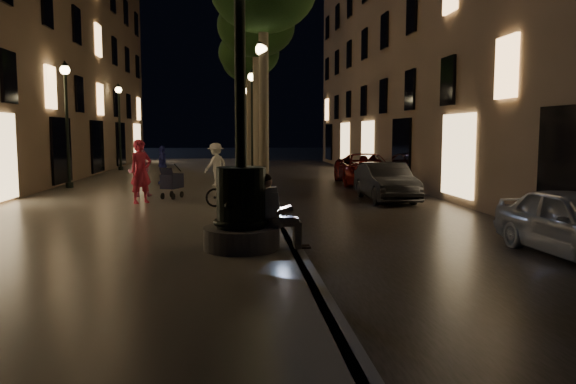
{
  "coord_description": "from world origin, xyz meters",
  "views": [
    {
      "loc": [
        -1.14,
        -8.16,
        2.33
      ],
      "look_at": [
        -0.05,
        3.0,
        1.13
      ],
      "focal_mm": 35.0,
      "sensor_mm": 36.0,
      "label": 1
    }
  ],
  "objects": [
    {
      "name": "curb_strip",
      "position": [
        0.0,
        15.0,
        0.1
      ],
      "size": [
        0.25,
        45.0,
        0.2
      ],
      "primitive_type": "cube",
      "color": "#59595B",
      "rests_on": "ground"
    },
    {
      "name": "bicycle",
      "position": [
        -1.15,
        7.93,
        0.62
      ],
      "size": [
        1.68,
        0.85,
        0.84
      ],
      "primitive_type": "imported",
      "rotation": [
        0.0,
        0.0,
        1.76
      ],
      "color": "black",
      "rests_on": "promenade"
    },
    {
      "name": "fountain_lamppost",
      "position": [
        -1.0,
        2.0,
        1.21
      ],
      "size": [
        1.4,
        1.4,
        5.21
      ],
      "color": "#59595B",
      "rests_on": "promenade"
    },
    {
      "name": "lamp_curb_c",
      "position": [
        -0.3,
        24.0,
        3.24
      ],
      "size": [
        0.36,
        0.36,
        4.81
      ],
      "color": "black",
      "rests_on": "promenade"
    },
    {
      "name": "lamp_curb_a",
      "position": [
        -0.3,
        8.0,
        3.24
      ],
      "size": [
        0.36,
        0.36,
        4.81
      ],
      "color": "black",
      "rests_on": "promenade"
    },
    {
      "name": "tree_far",
      "position": [
        -0.22,
        26.0,
        6.43
      ],
      "size": [
        3.0,
        3.0,
        7.5
      ],
      "color": "#6B604C",
      "rests_on": "promenade"
    },
    {
      "name": "pedestrian_white",
      "position": [
        -1.82,
        14.22,
        1.05
      ],
      "size": [
        1.23,
        1.22,
        1.7
      ],
      "primitive_type": "imported",
      "rotation": [
        0.0,
        0.0,
        3.92
      ],
      "color": "white",
      "rests_on": "promenade"
    },
    {
      "name": "seated_man_laptop",
      "position": [
        -0.39,
        2.0,
        0.92
      ],
      "size": [
        1.01,
        0.34,
        1.38
      ],
      "color": "gray",
      "rests_on": "promenade"
    },
    {
      "name": "tree_third",
      "position": [
        -0.3,
        20.0,
        6.14
      ],
      "size": [
        3.0,
        3.0,
        7.2
      ],
      "color": "#6B604C",
      "rests_on": "promenade"
    },
    {
      "name": "lamp_left_c",
      "position": [
        -7.4,
        24.0,
        3.24
      ],
      "size": [
        0.36,
        0.36,
        4.81
      ],
      "color": "black",
      "rests_on": "promenade"
    },
    {
      "name": "promenade",
      "position": [
        -4.0,
        15.0,
        0.1
      ],
      "size": [
        8.0,
        45.0,
        0.2
      ],
      "primitive_type": "cube",
      "color": "#68645B",
      "rests_on": "ground"
    },
    {
      "name": "building_right",
      "position": [
        10.0,
        18.0,
        7.5
      ],
      "size": [
        8.0,
        36.0,
        15.0
      ],
      "primitive_type": "cube",
      "color": "brown",
      "rests_on": "ground"
    },
    {
      "name": "lamp_curb_d",
      "position": [
        -0.3,
        32.0,
        3.24
      ],
      "size": [
        0.36,
        0.36,
        4.81
      ],
      "color": "black",
      "rests_on": "promenade"
    },
    {
      "name": "car_third",
      "position": [
        4.72,
        16.28,
        0.69
      ],
      "size": [
        2.59,
        5.1,
        1.38
      ],
      "primitive_type": "imported",
      "rotation": [
        0.0,
        0.0,
        -0.06
      ],
      "color": "maroon",
      "rests_on": "ground"
    },
    {
      "name": "pedestrian_pink",
      "position": [
        -4.2,
        10.67,
        0.98
      ],
      "size": [
        0.83,
        0.68,
        1.57
      ],
      "primitive_type": "imported",
      "rotation": [
        0.0,
        0.0,
        3.27
      ],
      "color": "#C86A8E",
      "rests_on": "promenade"
    },
    {
      "name": "ground",
      "position": [
        0.0,
        15.0,
        0.0
      ],
      "size": [
        120.0,
        120.0,
        0.0
      ],
      "primitive_type": "plane",
      "color": "black",
      "rests_on": "ground"
    },
    {
      "name": "stroller",
      "position": [
        -3.1,
        10.03,
        0.76
      ],
      "size": [
        0.7,
        1.09,
        1.11
      ],
      "rotation": [
        0.0,
        0.0,
        -0.37
      ],
      "color": "black",
      "rests_on": "promenade"
    },
    {
      "name": "pedestrian_red",
      "position": [
        -3.89,
        8.94,
        1.15
      ],
      "size": [
        0.83,
        0.79,
        1.91
      ],
      "primitive_type": "imported",
      "rotation": [
        0.0,
        0.0,
        0.68
      ],
      "color": "#C1263F",
      "rests_on": "promenade"
    },
    {
      "name": "cobble_lane",
      "position": [
        3.0,
        15.0,
        0.01
      ],
      "size": [
        6.0,
        45.0,
        0.02
      ],
      "primitive_type": "cube",
      "color": "black",
      "rests_on": "ground"
    },
    {
      "name": "pedestrian_blue",
      "position": [
        -4.04,
        15.35,
        0.98
      ],
      "size": [
        0.47,
        0.95,
        1.56
      ],
      "primitive_type": "imported",
      "rotation": [
        0.0,
        0.0,
        4.82
      ],
      "color": "#282F95",
      "rests_on": "promenade"
    },
    {
      "name": "lamp_curb_b",
      "position": [
        -0.3,
        16.0,
        3.24
      ],
      "size": [
        0.36,
        0.36,
        4.81
      ],
      "color": "black",
      "rests_on": "promenade"
    },
    {
      "name": "car_second",
      "position": [
        4.0,
        10.32,
        0.65
      ],
      "size": [
        1.38,
        3.92,
        1.29
      ],
      "primitive_type": "imported",
      "rotation": [
        0.0,
        0.0,
        0.0
      ],
      "color": "black",
      "rests_on": "ground"
    },
    {
      "name": "tree_second",
      "position": [
        -0.2,
        14.0,
        6.33
      ],
      "size": [
        3.0,
        3.0,
        7.4
      ],
      "color": "#6B604C",
      "rests_on": "promenade"
    },
    {
      "name": "lamp_left_b",
      "position": [
        -7.4,
        14.0,
        3.24
      ],
      "size": [
        0.36,
        0.36,
        4.81
      ],
      "color": "black",
      "rests_on": "promenade"
    }
  ]
}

